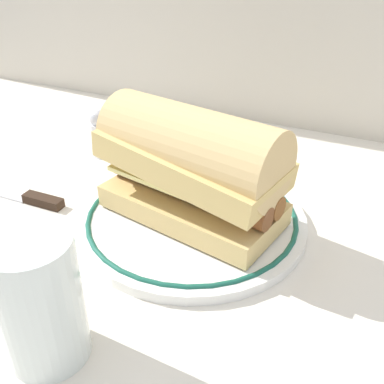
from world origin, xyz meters
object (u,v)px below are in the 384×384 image
(plate, at_px, (192,219))
(salt_shaker, at_px, (100,134))
(sausage_sandwich, at_px, (192,164))
(drinking_glass, at_px, (41,308))
(butter_knife, at_px, (24,197))

(plate, bearing_deg, salt_shaker, 152.21)
(sausage_sandwich, height_order, drinking_glass, sausage_sandwich)
(butter_knife, bearing_deg, drinking_glass, -42.88)
(drinking_glass, relative_size, salt_shaker, 1.60)
(drinking_glass, distance_m, salt_shaker, 0.37)
(plate, distance_m, butter_knife, 0.23)
(plate, distance_m, drinking_glass, 0.23)
(butter_knife, bearing_deg, salt_shaker, 82.84)
(plate, xyz_separation_m, sausage_sandwich, (0.00, -0.00, 0.07))
(sausage_sandwich, xyz_separation_m, butter_knife, (-0.22, -0.04, -0.08))
(sausage_sandwich, height_order, salt_shaker, sausage_sandwich)
(sausage_sandwich, distance_m, drinking_glass, 0.22)
(salt_shaker, relative_size, butter_knife, 0.51)
(plate, xyz_separation_m, drinking_glass, (-0.03, -0.22, 0.04))
(drinking_glass, bearing_deg, butter_knife, 137.12)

